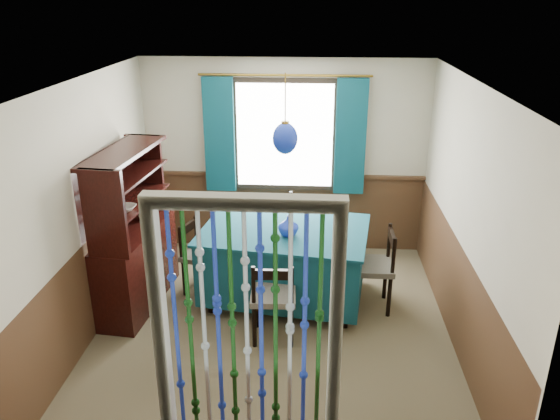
# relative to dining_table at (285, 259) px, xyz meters

# --- Properties ---
(floor) EXTENTS (4.00, 4.00, 0.00)m
(floor) POSITION_rel_dining_table_xyz_m (-0.08, -0.63, -0.49)
(floor) COLOR brown
(floor) RESTS_ON ground
(ceiling) EXTENTS (4.00, 4.00, 0.00)m
(ceiling) POSITION_rel_dining_table_xyz_m (-0.08, -0.63, 2.01)
(ceiling) COLOR silver
(ceiling) RESTS_ON ground
(wall_back) EXTENTS (3.60, 0.00, 3.60)m
(wall_back) POSITION_rel_dining_table_xyz_m (-0.08, 1.37, 0.76)
(wall_back) COLOR beige
(wall_back) RESTS_ON ground
(wall_front) EXTENTS (3.60, 0.00, 3.60)m
(wall_front) POSITION_rel_dining_table_xyz_m (-0.08, -2.63, 0.76)
(wall_front) COLOR beige
(wall_front) RESTS_ON ground
(wall_left) EXTENTS (0.00, 4.00, 4.00)m
(wall_left) POSITION_rel_dining_table_xyz_m (-1.88, -0.63, 0.76)
(wall_left) COLOR beige
(wall_left) RESTS_ON ground
(wall_right) EXTENTS (0.00, 4.00, 4.00)m
(wall_right) POSITION_rel_dining_table_xyz_m (1.72, -0.63, 0.76)
(wall_right) COLOR beige
(wall_right) RESTS_ON ground
(wainscot_back) EXTENTS (3.60, 0.00, 3.60)m
(wainscot_back) POSITION_rel_dining_table_xyz_m (-0.08, 1.36, 0.01)
(wainscot_back) COLOR #482D1B
(wainscot_back) RESTS_ON ground
(wainscot_left) EXTENTS (0.00, 4.00, 4.00)m
(wainscot_left) POSITION_rel_dining_table_xyz_m (-1.87, -0.63, 0.01)
(wainscot_left) COLOR #482D1B
(wainscot_left) RESTS_ON ground
(wainscot_right) EXTENTS (0.00, 4.00, 4.00)m
(wainscot_right) POSITION_rel_dining_table_xyz_m (1.70, -0.63, 0.01)
(wainscot_right) COLOR #482D1B
(wainscot_right) RESTS_ON ground
(window) EXTENTS (1.32, 0.12, 1.42)m
(window) POSITION_rel_dining_table_xyz_m (-0.08, 1.32, 1.06)
(window) COLOR black
(window) RESTS_ON wall_back
(doorway) EXTENTS (1.16, 0.12, 2.18)m
(doorway) POSITION_rel_dining_table_xyz_m (-0.08, -2.57, 0.56)
(doorway) COLOR silver
(doorway) RESTS_ON ground
(dining_table) EXTENTS (1.91, 1.44, 0.85)m
(dining_table) POSITION_rel_dining_table_xyz_m (0.00, 0.00, 0.00)
(dining_table) COLOR #0E3F4C
(dining_table) RESTS_ON floor
(chair_near) EXTENTS (0.45, 0.43, 0.88)m
(chair_near) POSITION_rel_dining_table_xyz_m (-0.07, -0.79, -0.02)
(chair_near) COLOR black
(chair_near) RESTS_ON floor
(chair_far) EXTENTS (0.57, 0.56, 0.94)m
(chair_far) POSITION_rel_dining_table_xyz_m (0.16, 0.72, 0.01)
(chair_far) COLOR black
(chair_far) RESTS_ON floor
(chair_left) EXTENTS (0.51, 0.52, 0.85)m
(chair_left) POSITION_rel_dining_table_xyz_m (-0.97, 0.11, -0.04)
(chair_left) COLOR black
(chair_left) RESTS_ON floor
(chair_right) EXTENTS (0.43, 0.45, 0.92)m
(chair_right) POSITION_rel_dining_table_xyz_m (0.98, -0.11, -0.00)
(chair_right) COLOR black
(chair_right) RESTS_ON floor
(sideboard) EXTENTS (0.60, 1.38, 1.75)m
(sideboard) POSITION_rel_dining_table_xyz_m (-1.63, -0.19, 0.12)
(sideboard) COLOR black
(sideboard) RESTS_ON floor
(pendant_lamp) EXTENTS (0.26, 0.26, 0.81)m
(pendant_lamp) POSITION_rel_dining_table_xyz_m (0.00, -0.00, 1.37)
(pendant_lamp) COLOR olive
(pendant_lamp) RESTS_ON ceiling
(vase_table) EXTENTS (0.22, 0.22, 0.20)m
(vase_table) POSITION_rel_dining_table_xyz_m (0.05, -0.16, 0.47)
(vase_table) COLOR #162D9D
(vase_table) RESTS_ON dining_table
(bowl_shelf) EXTENTS (0.26, 0.26, 0.05)m
(bowl_shelf) POSITION_rel_dining_table_xyz_m (-1.57, -0.43, 0.74)
(bowl_shelf) COLOR beige
(bowl_shelf) RESTS_ON sideboard
(vase_sideboard) EXTENTS (0.17, 0.17, 0.17)m
(vase_sideboard) POSITION_rel_dining_table_xyz_m (-1.57, 0.12, 0.48)
(vase_sideboard) COLOR beige
(vase_sideboard) RESTS_ON sideboard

